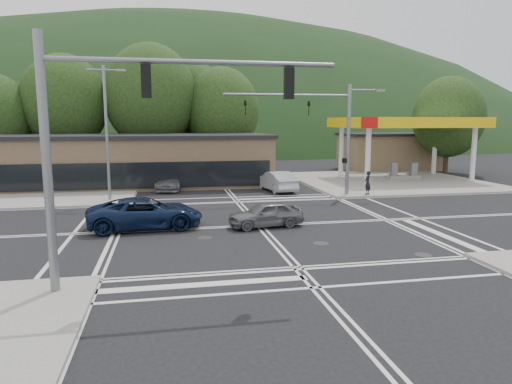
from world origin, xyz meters
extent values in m
plane|color=black|center=(0.00, 0.00, 0.00)|extent=(120.00, 120.00, 0.00)
cube|color=gray|center=(15.00, 15.00, 0.07)|extent=(16.00, 16.00, 0.15)
cube|color=gray|center=(-15.00, 15.00, 0.07)|extent=(16.00, 16.00, 0.15)
cylinder|color=silver|center=(12.00, 13.00, 2.50)|extent=(0.44, 0.44, 5.00)
cylinder|color=silver|center=(12.00, 19.00, 2.50)|extent=(0.44, 0.44, 5.00)
cylinder|color=silver|center=(22.00, 13.00, 2.50)|extent=(0.44, 0.44, 5.00)
cylinder|color=silver|center=(22.00, 19.00, 2.50)|extent=(0.44, 0.44, 5.00)
cube|color=silver|center=(17.00, 16.00, 5.30)|extent=(12.00, 8.00, 0.60)
cube|color=yellow|center=(17.00, 12.00, 5.30)|extent=(12.20, 0.25, 0.90)
cube|color=yellow|center=(17.00, 20.00, 5.30)|extent=(12.20, 0.25, 0.90)
cube|color=yellow|center=(11.00, 16.00, 5.30)|extent=(0.25, 8.20, 0.90)
cube|color=yellow|center=(23.00, 16.00, 5.30)|extent=(0.25, 8.20, 0.90)
cube|color=red|center=(11.50, 11.85, 5.30)|extent=(1.40, 0.12, 0.90)
cube|color=gray|center=(17.00, 16.00, 0.25)|extent=(3.00, 1.00, 0.30)
cube|color=slate|center=(16.00, 16.00, 0.95)|extent=(0.60, 0.50, 1.30)
cube|color=slate|center=(18.00, 16.00, 0.95)|extent=(0.60, 0.50, 1.30)
cube|color=#846B4F|center=(20.00, 25.00, 1.90)|extent=(10.00, 6.00, 3.80)
cube|color=brown|center=(-8.00, 17.00, 2.00)|extent=(24.00, 8.00, 4.00)
ellipsoid|color=#1B3417|center=(0.00, 90.00, 0.00)|extent=(252.00, 126.00, 140.00)
cylinder|color=#382619|center=(-14.00, 24.00, 2.42)|extent=(0.50, 0.50, 4.84)
ellipsoid|color=black|center=(-14.00, 24.00, 7.15)|extent=(8.00, 8.00, 9.20)
cylinder|color=#382619|center=(-6.00, 24.00, 2.64)|extent=(0.50, 0.50, 5.28)
ellipsoid|color=black|center=(-6.00, 24.00, 7.80)|extent=(9.00, 9.00, 10.35)
cylinder|color=#382619|center=(1.00, 24.00, 2.20)|extent=(0.50, 0.50, 4.40)
ellipsoid|color=black|center=(1.00, 24.00, 6.50)|extent=(7.60, 7.60, 8.74)
cylinder|color=#382619|center=(-2.00, 28.00, 2.42)|extent=(0.50, 0.50, 4.84)
ellipsoid|color=black|center=(-2.00, 28.00, 7.15)|extent=(8.40, 8.40, 9.66)
cylinder|color=#382619|center=(24.00, 20.00, 1.98)|extent=(0.50, 0.50, 3.96)
ellipsoid|color=black|center=(24.00, 20.00, 5.85)|extent=(7.20, 7.20, 8.28)
cylinder|color=slate|center=(-8.50, 9.00, 4.50)|extent=(0.20, 0.20, 9.00)
cylinder|color=slate|center=(-8.50, 9.00, 8.70)|extent=(2.20, 0.12, 0.12)
cube|color=slate|center=(-7.40, 9.00, 8.70)|extent=(0.60, 0.25, 0.15)
cylinder|color=slate|center=(8.20, 8.20, 4.00)|extent=(0.28, 0.28, 8.00)
cylinder|color=slate|center=(3.70, 8.20, 7.20)|extent=(9.00, 0.16, 0.16)
imported|color=black|center=(5.20, 8.20, 6.30)|extent=(0.16, 0.20, 1.00)
imported|color=black|center=(0.70, 8.20, 6.30)|extent=(0.16, 0.20, 1.00)
cylinder|color=slate|center=(9.40, 8.20, 7.60)|extent=(2.40, 0.12, 0.12)
cube|color=slate|center=(10.50, 8.20, 7.60)|extent=(0.70, 0.30, 0.15)
cube|color=black|center=(7.95, 8.20, 2.60)|extent=(0.25, 0.30, 0.35)
cylinder|color=slate|center=(-8.20, -8.20, 4.00)|extent=(0.28, 0.28, 8.00)
cylinder|color=slate|center=(-3.70, -8.20, 7.20)|extent=(9.00, 0.16, 0.16)
cube|color=black|center=(-5.20, -8.20, 6.60)|extent=(0.30, 0.25, 1.00)
cube|color=black|center=(-0.70, -8.20, 6.60)|extent=(0.30, 0.25, 1.00)
imported|color=#0D1A3A|center=(-5.78, 0.50, 0.79)|extent=(5.88, 3.03, 1.59)
imported|color=slate|center=(0.28, -0.30, 0.66)|extent=(4.08, 2.12, 1.32)
imported|color=#B9BBC1|center=(3.74, 11.54, 0.78)|extent=(2.44, 4.97, 1.57)
imported|color=silver|center=(1.57, 15.27, 0.73)|extent=(2.20, 4.43, 1.45)
imported|color=slate|center=(-4.40, 13.84, 0.68)|extent=(2.62, 4.95, 1.37)
imported|color=black|center=(9.60, 7.73, 1.00)|extent=(0.74, 0.71, 1.71)
camera|label=1|loc=(-4.67, -22.81, 5.38)|focal=32.00mm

